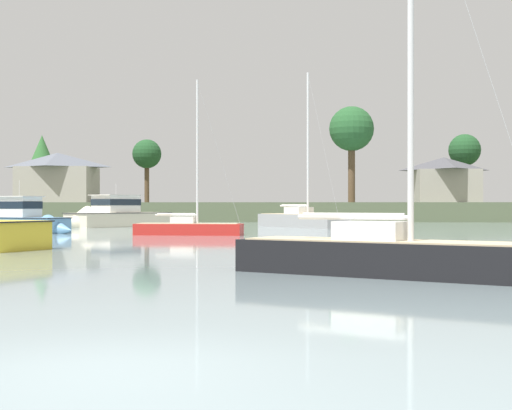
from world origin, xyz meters
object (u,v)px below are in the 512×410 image
cruiser_cream (108,220)px  sailboat_grey (302,224)px  sailboat_black (386,266)px  sailboat_red (189,232)px  cruiser_skyblue (26,224)px

cruiser_cream → sailboat_grey: sailboat_grey is taller
sailboat_black → sailboat_red: 27.65m
sailboat_black → cruiser_cream: bearing=113.1°
sailboat_black → sailboat_grey: sailboat_grey is taller
sailboat_black → sailboat_grey: size_ratio=0.89×
sailboat_black → cruiser_skyblue: sailboat_black is taller
sailboat_black → sailboat_grey: bearing=92.7°
sailboat_red → sailboat_black: bearing=-70.9°
cruiser_cream → cruiser_skyblue: cruiser_cream is taller
sailboat_black → sailboat_grey: 42.43m
sailboat_black → cruiser_skyblue: size_ratio=1.42×
sailboat_red → sailboat_grey: (7.05, 16.26, 0.08)m
cruiser_cream → sailboat_red: bearing=-61.1°
sailboat_red → cruiser_cream: 19.41m
cruiser_cream → sailboat_grey: (16.42, -0.73, -0.31)m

